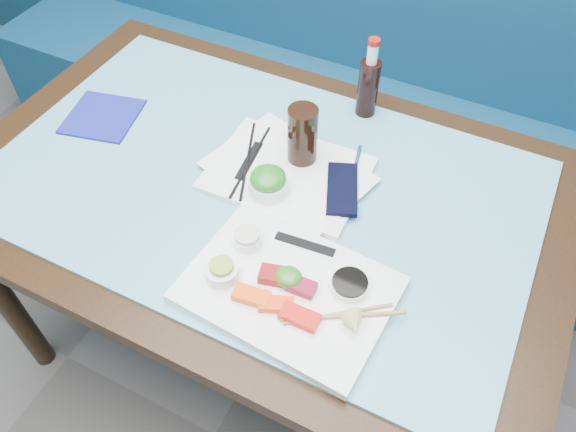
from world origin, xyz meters
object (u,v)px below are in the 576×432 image
at_px(sashimi_plate, 288,289).
at_px(blue_napkin, 102,116).
at_px(seaweed_bowl, 268,186).
at_px(cola_glass, 303,135).
at_px(dining_table, 261,209).
at_px(serving_tray, 288,174).
at_px(cola_bottle_body, 368,88).
at_px(booth_bench, 372,107).

relative_size(sashimi_plate, blue_napkin, 2.28).
bearing_deg(blue_napkin, sashimi_plate, -21.41).
distance_m(seaweed_bowl, cola_glass, 0.14).
relative_size(dining_table, sashimi_plate, 3.61).
relative_size(serving_tray, cola_bottle_body, 2.37).
xyz_separation_m(booth_bench, blue_napkin, (-0.47, -0.81, 0.39)).
bearing_deg(seaweed_bowl, cola_glass, 81.25).
bearing_deg(sashimi_plate, dining_table, 133.43).
bearing_deg(booth_bench, blue_napkin, -119.81).
distance_m(booth_bench, blue_napkin, 1.01).
bearing_deg(seaweed_bowl, blue_napkin, 174.33).
bearing_deg(dining_table, sashimi_plate, -50.61).
bearing_deg(serving_tray, sashimi_plate, -64.71).
relative_size(booth_bench, seaweed_bowl, 34.08).
bearing_deg(cola_glass, booth_bench, 94.48).
xyz_separation_m(sashimi_plate, seaweed_bowl, (-0.15, 0.21, 0.02)).
bearing_deg(booth_bench, dining_table, -90.00).
bearing_deg(dining_table, serving_tray, 47.01).
bearing_deg(seaweed_bowl, serving_tray, 82.41).
relative_size(sashimi_plate, serving_tray, 1.11).
height_order(sashimi_plate, cola_bottle_body, cola_bottle_body).
bearing_deg(serving_tray, dining_table, -134.49).
bearing_deg(cola_bottle_body, sashimi_plate, -83.37).
bearing_deg(blue_napkin, dining_table, -3.17).
xyz_separation_m(dining_table, sashimi_plate, (0.19, -0.23, 0.10)).
relative_size(booth_bench, serving_tray, 8.56).
distance_m(dining_table, serving_tray, 0.12).
bearing_deg(cola_glass, sashimi_plate, -68.54).
distance_m(cola_bottle_body, blue_napkin, 0.67).
relative_size(dining_table, cola_bottle_body, 9.48).
bearing_deg(serving_tray, blue_napkin, -178.71).
xyz_separation_m(seaweed_bowl, blue_napkin, (-0.50, 0.05, -0.03)).
height_order(booth_bench, blue_napkin, booth_bench).
height_order(seaweed_bowl, cola_bottle_body, cola_bottle_body).
height_order(booth_bench, sashimi_plate, booth_bench).
xyz_separation_m(dining_table, serving_tray, (0.05, 0.05, 0.10)).
bearing_deg(blue_napkin, cola_bottle_body, 28.38).
relative_size(booth_bench, sashimi_plate, 7.73).
height_order(seaweed_bowl, blue_napkin, seaweed_bowl).
height_order(dining_table, sashimi_plate, sashimi_plate).
bearing_deg(cola_bottle_body, booth_bench, 103.96).
distance_m(sashimi_plate, seaweed_bowl, 0.26).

